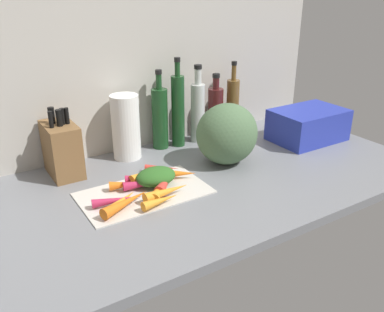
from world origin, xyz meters
The scene contains 26 objects.
ground_plane centered at (0.00, 0.00, -1.50)cm, with size 170.00×80.00×3.00cm, color slate.
wall_back centered at (0.00, 38.50, 30.00)cm, with size 170.00×3.00×60.00cm, color #BCB7AD.
cutting_board centered at (-15.95, -0.26, 0.40)cm, with size 40.26×23.50×0.80cm, color beige.
carrot_0 centered at (-14.20, 1.97, 2.26)cm, with size 2.92×2.92×14.83cm, color #B2264C.
carrot_1 centered at (-26.23, -3.01, 2.13)cm, with size 2.67×2.67×14.76cm, color #B2264C.
carrot_2 centered at (-19.77, 4.51, 2.26)cm, with size 2.92×2.92×11.14cm, color orange.
carrot_3 centered at (-24.76, -6.29, 2.55)cm, with size 3.49×3.49×17.35cm, color orange.
carrot_4 centered at (-1.14, 2.18, 2.31)cm, with size 3.02×3.02×10.18cm, color orange.
carrot_5 centered at (-8.31, -0.54, 2.59)cm, with size 3.57×3.57×15.15cm, color red.
carrot_6 centered at (-11.44, -6.83, 2.53)cm, with size 3.46×3.46×15.49cm, color orange.
carrot_7 centered at (-15.47, -10.41, 2.27)cm, with size 2.95×2.95×12.19cm, color orange.
carrot_8 centered at (-10.24, 7.55, 2.56)cm, with size 3.53×3.53×15.17cm, color orange.
carrot_9 centered at (-11.48, 4.62, 2.20)cm, with size 2.80×2.80×16.22cm, color #B2264C.
carrot_10 centered at (-11.46, -2.53, 2.35)cm, with size 3.09×3.09×15.85cm, color orange.
carrot_11 centered at (-3.95, 10.38, 1.85)cm, with size 2.11×2.11×11.88cm, color red.
carrot_12 centered at (-24.94, -3.95, 2.08)cm, with size 2.56×2.56×12.60cm, color orange.
carrot_greens_pile centered at (-10.41, 2.32, 3.61)cm, with size 13.28×10.22×5.62cm, color #2D6023.
winter_squash centered at (20.42, 5.73, 11.16)cm, with size 22.95×20.79×22.32cm, color #4C6B47.
knife_block centered at (-33.02, 27.54, 9.43)cm, with size 9.90×16.86×23.74cm.
paper_towel_roll centered at (-8.48, 29.50, 12.10)cm, with size 10.41×10.41×24.20cm, color white.
bottle_0 centered at (7.00, 31.72, 12.55)cm, with size 6.31×6.31×31.24cm.
bottle_1 centered at (14.20, 29.99, 14.90)cm, with size 5.23×5.23×35.42cm.
bottle_2 centered at (23.57, 30.03, 13.09)cm, with size 5.77×5.77×31.71cm.
bottle_3 centered at (32.64, 30.36, 11.16)cm, with size 6.41×6.41×27.14cm.
bottle_4 centered at (41.04, 29.59, 12.50)cm, with size 5.37×5.37×31.41cm.
dish_rack centered at (63.21, 6.55, 6.52)cm, with size 29.64×20.42×13.03cm, color #2838AD.
Camera 1 is at (-64.20, -105.55, 62.77)cm, focal length 38.53 mm.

